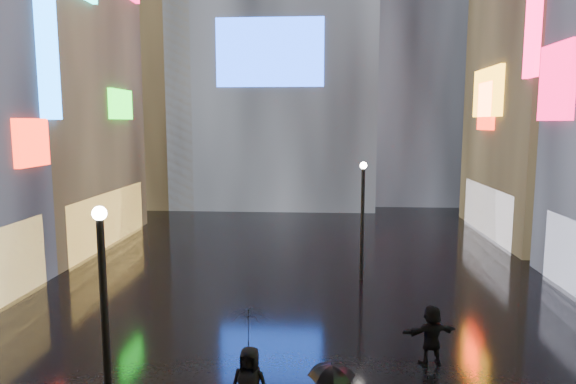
{
  "coord_description": "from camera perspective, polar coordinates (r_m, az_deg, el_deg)",
  "views": [
    {
      "loc": [
        0.92,
        -1.8,
        6.89
      ],
      "look_at": [
        0.0,
        12.0,
        5.0
      ],
      "focal_mm": 32.0,
      "sensor_mm": 36.0,
      "label": 1
    }
  ],
  "objects": [
    {
      "name": "ground",
      "position": [
        22.88,
        1.35,
        -9.75
      ],
      "size": [
        140.0,
        140.0,
        0.0
      ],
      "primitive_type": "plane",
      "color": "black",
      "rests_on": "ground"
    },
    {
      "name": "building_left_far",
      "position": [
        32.79,
        -28.17,
        14.05
      ],
      "size": [
        10.28,
        12.0,
        22.0
      ],
      "color": "black",
      "rests_on": "ground"
    },
    {
      "name": "pedestrian_5",
      "position": [
        15.71,
        15.65,
        -15.05
      ],
      "size": [
        1.7,
        0.93,
        1.74
      ],
      "primitive_type": "imported",
      "rotation": [
        0.0,
        0.0,
        3.41
      ],
      "color": "black",
      "rests_on": "ground"
    },
    {
      "name": "umbrella_2",
      "position": [
        11.91,
        -4.35,
        -14.85
      ],
      "size": [
        1.42,
        1.43,
        0.92
      ],
      "primitive_type": "imported",
      "rotation": [
        0.0,
        0.0,
        0.68
      ],
      "color": "black",
      "rests_on": "pedestrian_4"
    },
    {
      "name": "lamp_far",
      "position": [
        22.47,
        8.28,
        -2.42
      ],
      "size": [
        0.3,
        0.3,
        5.2
      ],
      "color": "black",
      "rests_on": "ground"
    },
    {
      "name": "lamp_near",
      "position": [
        11.64,
        -19.73,
        -12.5
      ],
      "size": [
        0.3,
        0.3,
        5.2
      ],
      "color": "black",
      "rests_on": "ground"
    },
    {
      "name": "tower_flank_right",
      "position": [
        49.53,
        13.91,
        19.34
      ],
      "size": [
        12.0,
        12.0,
        34.0
      ],
      "primitive_type": "cube",
      "color": "black",
      "rests_on": "ground"
    },
    {
      "name": "umbrella_1",
      "position": [
        9.89,
        4.84,
        -20.23
      ],
      "size": [
        1.02,
        1.02,
        0.72
      ],
      "primitive_type": "imported",
      "rotation": [
        0.0,
        0.0,
        4.41
      ],
      "color": "black",
      "rests_on": "pedestrian_2"
    },
    {
      "name": "tower_flank_left",
      "position": [
        46.68,
        -15.42,
        15.03
      ],
      "size": [
        10.0,
        10.0,
        26.0
      ],
      "primitive_type": "cube",
      "color": "black",
      "rests_on": "ground"
    }
  ]
}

